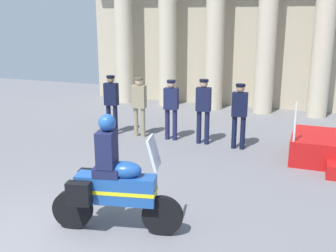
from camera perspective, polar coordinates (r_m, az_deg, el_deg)
name	(u,v)px	position (r m, az deg, el deg)	size (l,w,h in m)	color
colonnade_backdrop	(219,12)	(15.32, 7.28, 15.80)	(10.60, 1.52, 6.75)	#B6AB91
officer_in_row_0	(111,100)	(11.58, -8.07, 3.69)	(0.39, 0.24, 1.71)	black
officer_in_row_1	(139,102)	(11.27, -4.14, 3.40)	(0.39, 0.24, 1.69)	gray
officer_in_row_2	(171,105)	(10.93, 0.45, 3.02)	(0.39, 0.24, 1.66)	#191E42
officer_in_row_3	(203,106)	(10.58, 5.07, 2.82)	(0.39, 0.24, 1.74)	#141938
officer_in_row_4	(239,111)	(10.29, 10.14, 2.11)	(0.39, 0.24, 1.69)	black
motorcycle_with_rider	(111,184)	(6.28, -8.08, -8.17)	(2.07, 0.82, 1.90)	black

